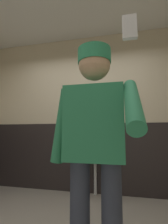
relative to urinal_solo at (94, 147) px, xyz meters
name	(u,v)px	position (x,y,z in m)	size (l,w,h in m)	color
wall_back	(87,111)	(-0.16, 0.22, 0.64)	(4.49, 0.12, 2.84)	beige
wainscot_band_back	(86,157)	(-0.16, 0.14, -0.18)	(3.89, 0.03, 1.19)	black
urinal_solo	(94,147)	(0.00, 0.00, 0.00)	(0.40, 0.34, 1.24)	white
person	(95,138)	(0.27, -1.60, 0.21)	(0.63, 0.60, 1.65)	#2D3342
cell_phone	(130,27)	(0.51, -2.11, 0.69)	(0.06, 0.02, 0.11)	silver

